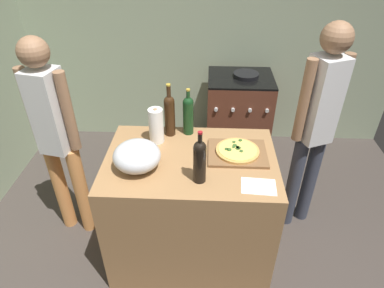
# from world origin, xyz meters

# --- Properties ---
(ground_plane) EXTENTS (4.34, 3.07, 0.02)m
(ground_plane) POSITION_xyz_m (0.00, 1.23, -0.01)
(ground_plane) COLOR #3F3833
(kitchen_wall_rear) EXTENTS (4.34, 0.10, 2.60)m
(kitchen_wall_rear) POSITION_xyz_m (0.00, 2.52, 1.30)
(kitchen_wall_rear) COLOR #99A889
(kitchen_wall_rear) RESTS_ON ground_plane
(counter) EXTENTS (1.17, 0.80, 0.93)m
(counter) POSITION_xyz_m (0.00, 0.73, 0.47)
(counter) COLOR #9E7247
(counter) RESTS_ON ground_plane
(cutting_board) EXTENTS (0.40, 0.32, 0.02)m
(cutting_board) POSITION_xyz_m (0.32, 0.79, 0.94)
(cutting_board) COLOR brown
(cutting_board) RESTS_ON counter
(pizza) EXTENTS (0.30, 0.30, 0.03)m
(pizza) POSITION_xyz_m (0.32, 0.79, 0.96)
(pizza) COLOR tan
(pizza) RESTS_ON cutting_board
(mixing_bowl) EXTENTS (0.31, 0.31, 0.19)m
(mixing_bowl) POSITION_xyz_m (-0.34, 0.61, 1.02)
(mixing_bowl) COLOR #B2B2B7
(mixing_bowl) RESTS_ON counter
(paper_towel_roll) EXTENTS (0.10, 0.10, 0.26)m
(paper_towel_roll) POSITION_xyz_m (-0.25, 0.93, 1.06)
(paper_towel_roll) COLOR white
(paper_towel_roll) RESTS_ON counter
(wine_bottle_clear) EXTENTS (0.08, 0.08, 0.41)m
(wine_bottle_clear) POSITION_xyz_m (-0.17, 1.03, 1.11)
(wine_bottle_clear) COLOR #331E0F
(wine_bottle_clear) RESTS_ON counter
(wine_bottle_amber) EXTENTS (0.08, 0.08, 0.36)m
(wine_bottle_amber) POSITION_xyz_m (-0.03, 1.05, 1.09)
(wine_bottle_amber) COLOR #143819
(wine_bottle_amber) RESTS_ON counter
(wine_bottle_green) EXTENTS (0.08, 0.08, 0.36)m
(wine_bottle_green) POSITION_xyz_m (0.07, 0.51, 1.09)
(wine_bottle_green) COLOR black
(wine_bottle_green) RESTS_ON counter
(recipe_sheet) EXTENTS (0.22, 0.16, 0.00)m
(recipe_sheet) POSITION_xyz_m (0.43, 0.47, 0.93)
(recipe_sheet) COLOR white
(recipe_sheet) RESTS_ON counter
(stove) EXTENTS (0.66, 0.58, 0.97)m
(stove) POSITION_xyz_m (0.44, 2.12, 0.47)
(stove) COLOR brown
(stove) RESTS_ON ground_plane
(person_in_stripes) EXTENTS (0.37, 0.24, 1.68)m
(person_in_stripes) POSITION_xyz_m (-1.00, 0.93, 0.97)
(person_in_stripes) COLOR #D88C4C
(person_in_stripes) RESTS_ON ground_plane
(person_in_red) EXTENTS (0.36, 0.27, 1.75)m
(person_in_red) POSITION_xyz_m (0.92, 1.11, 1.02)
(person_in_red) COLOR #383D4C
(person_in_red) RESTS_ON ground_plane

